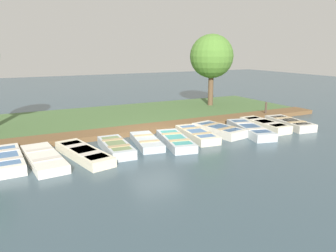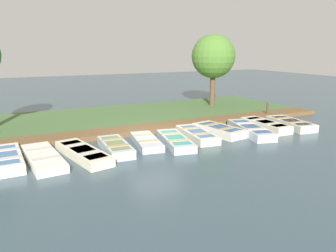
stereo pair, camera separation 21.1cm
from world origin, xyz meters
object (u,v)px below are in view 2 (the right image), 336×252
Objects in this scene: rowboat_0 at (5,159)px; rowboat_8 at (250,130)px; rowboat_10 at (291,124)px; mooring_post_far at (267,110)px; rowboat_3 at (115,147)px; rowboat_2 at (83,153)px; rowboat_5 at (175,140)px; rowboat_6 at (197,134)px; rowboat_9 at (266,125)px; rowboat_1 at (43,158)px; park_tree_left at (213,57)px; rowboat_7 at (219,130)px; rowboat_4 at (146,141)px.

rowboat_8 is (0.47, 11.35, 0.00)m from rowboat_0.
mooring_post_far is at bearing 172.36° from rowboat_10.
rowboat_2 is at bearing -79.61° from rowboat_3.
rowboat_2 is 12.48m from mooring_post_far.
rowboat_0 is 0.96× the size of rowboat_5.
rowboat_3 is 0.90× the size of rowboat_6.
rowboat_0 is 12.74m from rowboat_9.
rowboat_10 is at bearing 92.60° from rowboat_3.
rowboat_1 is 1.09× the size of rowboat_5.
park_tree_left is at bearing 171.54° from rowboat_9.
rowboat_1 is 14.92m from park_tree_left.
rowboat_6 is 3.14× the size of mooring_post_far.
rowboat_6 is 1.05× the size of rowboat_7.
rowboat_2 is (0.49, 2.82, -0.02)m from rowboat_0.
rowboat_4 is at bearing -85.10° from rowboat_10.
rowboat_8 is at bearing 83.74° from rowboat_1.
rowboat_10 reaches higher than rowboat_3.
rowboat_7 is at bearing -67.40° from mooring_post_far.
rowboat_9 reaches higher than rowboat_5.
rowboat_8 is at bearing 57.64° from rowboat_7.
rowboat_1 is at bearing -80.79° from rowboat_5.
rowboat_0 reaches higher than rowboat_4.
mooring_post_far is at bearing 96.00° from rowboat_0.
rowboat_6 is (-0.30, 4.21, -0.02)m from rowboat_3.
rowboat_0 is 14.28m from rowboat_10.
rowboat_3 is at bearing -83.08° from rowboat_5.
mooring_post_far reaches higher than rowboat_0.
rowboat_6 is at bearing 87.22° from rowboat_1.
rowboat_1 is (0.34, 1.32, -0.04)m from rowboat_0.
rowboat_2 is at bearing -81.83° from rowboat_10.
rowboat_9 is (0.19, 2.90, 0.01)m from rowboat_7.
rowboat_2 is 1.18× the size of rowboat_10.
mooring_post_far reaches higher than rowboat_9.
rowboat_6 is at bearing 97.04° from rowboat_3.
rowboat_3 is at bearing -77.68° from rowboat_8.
park_tree_left reaches higher than mooring_post_far.
rowboat_1 is at bearing -87.67° from rowboat_9.
mooring_post_far reaches higher than rowboat_6.
rowboat_9 is 3.25m from mooring_post_far.
mooring_post_far is at bearing 13.42° from park_tree_left.
rowboat_7 is at bearing 82.76° from rowboat_2.
rowboat_1 is 1.24× the size of rowboat_4.
mooring_post_far reaches higher than rowboat_8.
rowboat_3 is 0.92× the size of rowboat_9.
park_tree_left is (-7.38, 6.90, 3.51)m from rowboat_5.
rowboat_9 is at bearing 75.79° from rowboat_7.
rowboat_7 reaches higher than rowboat_3.
rowboat_3 is at bearing 85.16° from rowboat_2.
rowboat_1 is 8.54m from rowboat_7.
rowboat_8 is at bearing 77.79° from rowboat_2.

